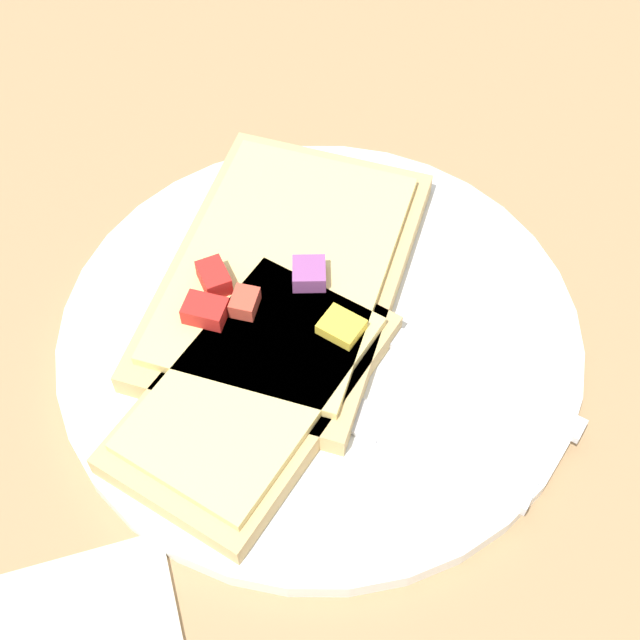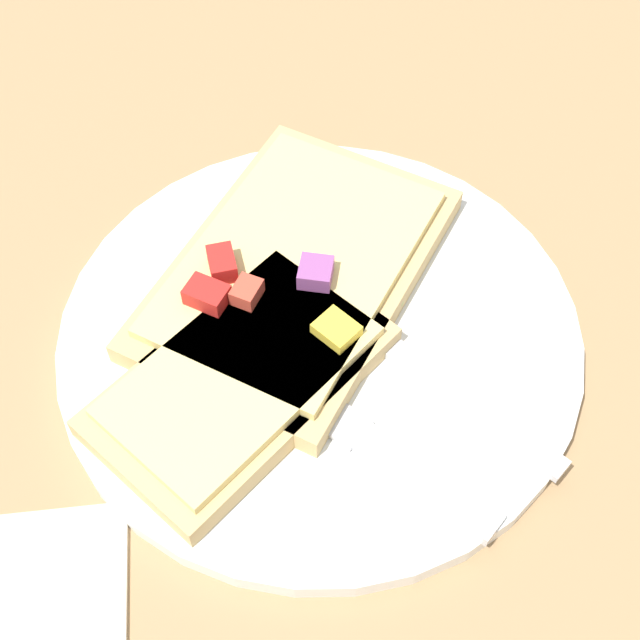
# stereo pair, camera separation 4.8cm
# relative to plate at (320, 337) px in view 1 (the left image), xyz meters

# --- Properties ---
(ground_plane) EXTENTS (4.00, 4.00, 0.00)m
(ground_plane) POSITION_rel_plate_xyz_m (0.00, 0.00, -0.01)
(ground_plane) COLOR #9E7A51
(plate) EXTENTS (0.29, 0.29, 0.01)m
(plate) POSITION_rel_plate_xyz_m (0.00, 0.00, 0.00)
(plate) COLOR white
(plate) RESTS_ON ground
(fork) EXTENTS (0.16, 0.18, 0.01)m
(fork) POSITION_rel_plate_xyz_m (-0.03, 0.00, 0.01)
(fork) COLOR silver
(fork) RESTS_ON plate
(knife) EXTENTS (0.16, 0.16, 0.01)m
(knife) POSITION_rel_plate_xyz_m (-0.01, 0.06, 0.01)
(knife) COLOR silver
(knife) RESTS_ON plate
(pizza_slice_main) EXTENTS (0.21, 0.23, 0.03)m
(pizza_slice_main) POSITION_rel_plate_xyz_m (0.01, -0.04, 0.02)
(pizza_slice_main) COLOR tan
(pizza_slice_main) RESTS_ON plate
(pizza_slice_corner) EXTENTS (0.17, 0.17, 0.03)m
(pizza_slice_corner) POSITION_rel_plate_xyz_m (0.04, 0.03, 0.02)
(pizza_slice_corner) COLOR tan
(pizza_slice_corner) RESTS_ON plate
(crumb_scatter) EXTENTS (0.05, 0.04, 0.01)m
(crumb_scatter) POSITION_rel_plate_xyz_m (-0.03, -0.00, 0.01)
(crumb_scatter) COLOR tan
(crumb_scatter) RESTS_ON plate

